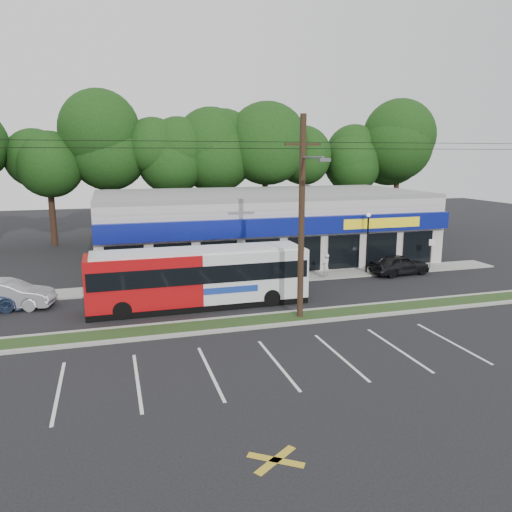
{
  "coord_description": "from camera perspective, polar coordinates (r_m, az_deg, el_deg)",
  "views": [
    {
      "loc": [
        -5.94,
        -21.47,
        8.09
      ],
      "look_at": [
        1.87,
        5.0,
        2.5
      ],
      "focal_mm": 35.0,
      "sensor_mm": 36.0,
      "label": 1
    }
  ],
  "objects": [
    {
      "name": "sidewalk",
      "position": [
        33.35,
        3.21,
        -2.52
      ],
      "size": [
        32.0,
        2.2,
        0.1
      ],
      "primitive_type": "cube",
      "color": "#9E9E93",
      "rests_on": "ground"
    },
    {
      "name": "pedestrian_a",
      "position": [
        33.25,
        7.99,
        -1.22
      ],
      "size": [
        0.76,
        0.68,
        1.73
      ],
      "primitive_type": "imported",
      "rotation": [
        0.0,
        0.0,
        3.67
      ],
      "color": "silver",
      "rests_on": "ground"
    },
    {
      "name": "ground",
      "position": [
        23.7,
        -0.93,
        -8.52
      ],
      "size": [
        120.0,
        120.0,
        0.0
      ],
      "primitive_type": "plane",
      "color": "black",
      "rests_on": "ground"
    },
    {
      "name": "car_silver",
      "position": [
        29.9,
        -26.5,
        -3.96
      ],
      "size": [
        4.92,
        2.56,
        1.54
      ],
      "primitive_type": "imported",
      "rotation": [
        0.0,
        0.0,
        1.36
      ],
      "color": "#A1A2A8",
      "rests_on": "ground"
    },
    {
      "name": "curb_north",
      "position": [
        25.36,
        -2.06,
        -7.0
      ],
      "size": [
        40.0,
        0.25,
        0.14
      ],
      "primitive_type": "cube",
      "color": "#9E9E93",
      "rests_on": "ground"
    },
    {
      "name": "lamp_post",
      "position": [
        35.1,
        12.64,
        2.28
      ],
      "size": [
        0.3,
        0.3,
        4.25
      ],
      "color": "black",
      "rests_on": "ground"
    },
    {
      "name": "car_dark",
      "position": [
        35.69,
        16.09,
        -0.93
      ],
      "size": [
        4.37,
        2.12,
        1.44
      ],
      "primitive_type": "imported",
      "rotation": [
        0.0,
        0.0,
        1.67
      ],
      "color": "black",
      "rests_on": "ground"
    },
    {
      "name": "grass_strip",
      "position": [
        24.59,
        -1.56,
        -7.63
      ],
      "size": [
        40.0,
        1.6,
        0.12
      ],
      "primitive_type": "cube",
      "color": "#1D3214",
      "rests_on": "ground"
    },
    {
      "name": "strip_mall",
      "position": [
        39.47,
        0.57,
        3.52
      ],
      "size": [
        25.0,
        12.55,
        5.3
      ],
      "color": "#B8B1AA",
      "rests_on": "ground"
    },
    {
      "name": "sign_post",
      "position": [
        37.77,
        19.39,
        0.82
      ],
      "size": [
        0.45,
        0.1,
        2.23
      ],
      "color": "#59595E",
      "rests_on": "ground"
    },
    {
      "name": "utility_pole",
      "position": [
        24.2,
        4.93,
        5.05
      ],
      "size": [
        50.0,
        2.77,
        10.0
      ],
      "color": "black",
      "rests_on": "ground"
    },
    {
      "name": "metrobus",
      "position": [
        27.11,
        -6.51,
        -2.3
      ],
      "size": [
        11.84,
        2.57,
        3.18
      ],
      "rotation": [
        0.0,
        0.0,
        0.01
      ],
      "color": "#B10D10",
      "rests_on": "ground"
    },
    {
      "name": "curb_south",
      "position": [
        23.81,
        -1.03,
        -8.25
      ],
      "size": [
        40.0,
        0.25,
        0.14
      ],
      "primitive_type": "cube",
      "color": "#9E9E93",
      "rests_on": "ground"
    },
    {
      "name": "pedestrian_b",
      "position": [
        30.71,
        4.3,
        -2.02
      ],
      "size": [
        1.17,
        1.09,
        1.92
      ],
      "primitive_type": "imported",
      "rotation": [
        0.0,
        0.0,
        2.62
      ],
      "color": "#BCAEA9",
      "rests_on": "ground"
    },
    {
      "name": "tree_line",
      "position": [
        48.5,
        -4.72,
        11.79
      ],
      "size": [
        46.76,
        6.76,
        11.83
      ],
      "color": "black",
      "rests_on": "ground"
    }
  ]
}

